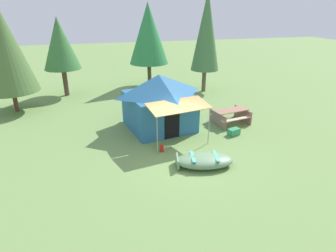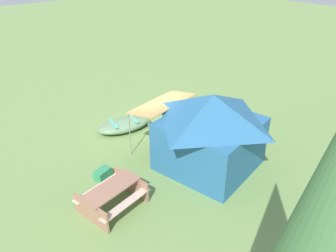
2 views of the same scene
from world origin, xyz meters
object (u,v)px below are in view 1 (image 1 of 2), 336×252
Objects in this scene: picnic_table at (231,115)px; pine_tree_back_left at (206,31)px; beached_rowboat at (204,160)px; fuel_can at (162,148)px; pine_tree_back_right at (3,46)px; pine_tree_far_center at (60,44)px; canvas_cabin_tent at (159,101)px; pine_tree_side at (148,34)px; cooler_box at (234,132)px.

pine_tree_back_left reaches higher than picnic_table.
beached_rowboat is 7.43× the size of fuel_can.
pine_tree_far_center is at bearing 44.63° from pine_tree_back_right.
pine_tree_side is (1.14, 8.10, 2.48)m from canvas_cabin_tent.
pine_tree_back_right is 1.21× the size of pine_tree_far_center.
pine_tree_back_left reaches higher than canvas_cabin_tent.
picnic_table is 4.83m from fuel_can.
beached_rowboat is 3.38m from cooler_box.
pine_tree_side reaches higher than canvas_cabin_tent.
picnic_table reaches higher than beached_rowboat.
cooler_box is 0.09× the size of pine_tree_back_right.
pine_tree_side is at bearing 102.08° from cooler_box.
pine_tree_back_left is at bearing 50.82° from canvas_cabin_tent.
pine_tree_side is (1.65, 10.68, 3.74)m from fuel_can.
canvas_cabin_tent is at bearing 78.84° from fuel_can.
pine_tree_back_left is 1.32× the size of pine_tree_far_center.
cooler_box is at bearing -109.87° from picnic_table.
pine_tree_back_left is (3.87, 9.87, 3.94)m from beached_rowboat.
canvas_cabin_tent is 0.70× the size of pine_tree_back_left.
fuel_can is 10.68m from pine_tree_back_right.
picnic_table reaches higher than fuel_can.
canvas_cabin_tent is at bearing 100.90° from beached_rowboat.
pine_tree_far_center reaches higher than cooler_box.
pine_tree_back_left is at bearing 5.46° from pine_tree_back_right.
pine_tree_far_center is at bearing 132.26° from cooler_box.
pine_tree_back_right is (-7.09, 7.14, 3.57)m from fuel_can.
picnic_table is at bearing -23.51° from pine_tree_back_right.
pine_tree_back_left reaches higher than pine_tree_side.
fuel_can is at bearing -168.69° from cooler_box.
pine_tree_back_right reaches higher than cooler_box.
canvas_cabin_tent is 0.77× the size of pine_tree_back_right.
cooler_box is at bearing 43.16° from beached_rowboat.
picnic_table is at bearing 70.13° from cooler_box.
fuel_can is (-4.29, -2.19, -0.30)m from picnic_table.
cooler_box is (2.46, 2.31, -0.08)m from beached_rowboat.
canvas_cabin_tent is 9.16m from pine_tree_back_right.
pine_tree_far_center is at bearing 114.36° from fuel_can.
beached_rowboat is at bearing -111.42° from pine_tree_back_left.
canvas_cabin_tent is at bearing -30.94° from pine_tree_back_right.
picnic_table is (2.98, 3.75, 0.23)m from beached_rowboat.
pine_tree_far_center is (-8.72, 7.59, 3.02)m from picnic_table.
picnic_table is at bearing -72.71° from pine_tree_side.
picnic_table is 0.39× the size of pine_tree_far_center.
pine_tree_side is at bearing 88.41° from beached_rowboat.
fuel_can is 0.05× the size of pine_tree_side.
pine_tree_back_left is (4.67, 5.73, 2.75)m from canvas_cabin_tent.
canvas_cabin_tent is 0.79× the size of pine_tree_side.
picnic_table is at bearing 27.05° from fuel_can.
picnic_table is at bearing -5.95° from canvas_cabin_tent.
pine_tree_back_left is 12.34m from pine_tree_back_right.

